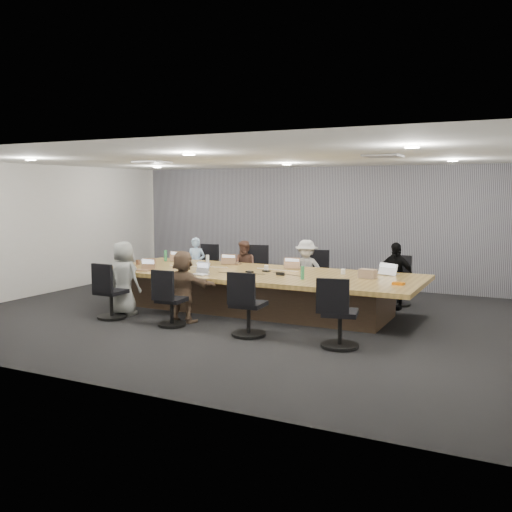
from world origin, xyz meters
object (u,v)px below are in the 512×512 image
at_px(chair_0, 204,271).
at_px(chair_6, 249,309).
at_px(bottle_green_left, 166,256).
at_px(person_4, 124,278).
at_px(laptop_5, 200,274).
at_px(conference_table, 258,290).
at_px(canvas_bag, 368,274).
at_px(chair_3, 399,287).
at_px(chair_7, 340,318).
at_px(laptop_2, 296,268).
at_px(chair_2, 312,279).
at_px(laptop_4, 143,270).
at_px(chair_4, 111,296).
at_px(person_0, 196,264).
at_px(laptop_1, 233,264).
at_px(laptop_3, 388,274).
at_px(person_5, 183,286).
at_px(chair_1, 253,273).
at_px(stapler, 280,274).
at_px(snack_packet, 398,283).
at_px(chair_5, 172,304).
at_px(laptop_0, 182,260).
at_px(person_3, 395,276).
at_px(mug_brown, 138,262).
at_px(person_1, 245,268).
at_px(bottle_clear, 208,260).

distance_m(chair_0, chair_6, 4.46).
bearing_deg(bottle_green_left, person_4, -76.55).
distance_m(laptop_5, bottle_green_left, 2.24).
xyz_separation_m(conference_table, canvas_bag, (2.01, 0.18, 0.42)).
bearing_deg(chair_3, chair_7, 90.87).
bearing_deg(laptop_2, chair_7, 115.46).
bearing_deg(chair_2, laptop_4, 27.98).
distance_m(chair_4, person_0, 3.06).
height_order(chair_3, laptop_1, laptop_1).
bearing_deg(laptop_3, chair_4, 41.91).
relative_size(chair_2, chair_4, 1.01).
xyz_separation_m(person_5, bottle_green_left, (-1.75, 1.95, 0.24)).
distance_m(chair_2, laptop_1, 1.70).
relative_size(laptop_3, laptop_4, 1.17).
distance_m(chair_1, person_5, 3.06).
xyz_separation_m(conference_table, stapler, (0.54, -0.21, 0.37)).
relative_size(chair_0, chair_7, 0.95).
height_order(chair_3, snack_packet, snack_packet).
xyz_separation_m(chair_5, canvas_bag, (2.78, 1.88, 0.45)).
height_order(chair_3, stapler, stapler).
relative_size(laptop_0, laptop_4, 1.13).
distance_m(chair_2, chair_5, 3.60).
relative_size(person_3, stapler, 8.13).
bearing_deg(laptop_4, person_4, -101.37).
bearing_deg(laptop_5, person_3, 47.15).
bearing_deg(laptop_5, person_4, -145.29).
relative_size(mug_brown, canvas_bag, 0.36).
xyz_separation_m(conference_table, chair_6, (0.67, -1.70, 0.02)).
bearing_deg(laptop_3, chair_3, -78.42).
bearing_deg(chair_5, stapler, 44.02).
bearing_deg(chair_7, chair_6, 168.59).
bearing_deg(snack_packet, chair_7, -109.82).
distance_m(conference_table, laptop_0, 2.39).
relative_size(chair_1, chair_3, 1.17).
height_order(chair_2, laptop_1, chair_2).
bearing_deg(person_1, chair_2, 9.61).
bearing_deg(laptop_0, chair_4, 85.10).
height_order(person_1, snack_packet, person_1).
relative_size(laptop_5, mug_brown, 2.81).
bearing_deg(person_0, mug_brown, -116.17).
xyz_separation_m(bottle_clear, stapler, (1.83, -0.51, -0.08)).
xyz_separation_m(chair_5, bottle_green_left, (-1.75, 2.30, 0.49)).
xyz_separation_m(person_1, stapler, (1.52, -1.56, 0.18)).
relative_size(chair_3, person_4, 0.56).
xyz_separation_m(person_0, laptop_3, (4.45, -0.55, 0.15)).
bearing_deg(chair_0, laptop_5, 114.68).
relative_size(chair_7, stapler, 5.43).
relative_size(person_1, person_4, 0.88).
xyz_separation_m(laptop_0, laptop_2, (2.65, 0.00, 0.00)).
bearing_deg(chair_1, person_0, 8.92).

